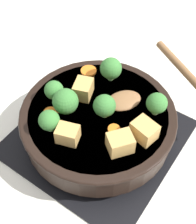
{
  "coord_description": "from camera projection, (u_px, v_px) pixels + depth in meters",
  "views": [
    {
      "loc": [
        0.21,
        -0.3,
        0.53
      ],
      "look_at": [
        0.0,
        0.0,
        0.08
      ],
      "focal_mm": 50.0,
      "sensor_mm": 36.0,
      "label": 1
    }
  ],
  "objects": [
    {
      "name": "ground_plane",
      "position": [
        98.0,
        137.0,
        0.64
      ],
      "size": [
        2.4,
        2.4,
        0.0
      ],
      "primitive_type": "plane",
      "color": "silver"
    },
    {
      "name": "front_burner_grate",
      "position": [
        98.0,
        134.0,
        0.63
      ],
      "size": [
        0.31,
        0.31,
        0.03
      ],
      "color": "black",
      "rests_on": "ground_plane"
    },
    {
      "name": "skillet_pan",
      "position": [
        97.0,
        121.0,
        0.6
      ],
      "size": [
        0.36,
        0.41,
        0.06
      ],
      "color": "black",
      "rests_on": "front_burner_grate"
    },
    {
      "name": "wooden_spoon",
      "position": [
        162.0,
        87.0,
        0.61
      ],
      "size": [
        0.22,
        0.24,
        0.02
      ],
      "color": "brown",
      "rests_on": "skillet_pan"
    },
    {
      "name": "tofu_cube_center_large",
      "position": [
        68.0,
        134.0,
        0.53
      ],
      "size": [
        0.04,
        0.04,
        0.03
      ],
      "primitive_type": "cube",
      "rotation": [
        0.0,
        0.0,
        0.32
      ],
      "color": "tan",
      "rests_on": "skillet_pan"
    },
    {
      "name": "tofu_cube_near_handle",
      "position": [
        83.0,
        89.0,
        0.59
      ],
      "size": [
        0.04,
        0.05,
        0.03
      ],
      "primitive_type": "cube",
      "rotation": [
        0.0,
        0.0,
        5.06
      ],
      "color": "tan",
      "rests_on": "skillet_pan"
    },
    {
      "name": "tofu_cube_east_chunk",
      "position": [
        120.0,
        143.0,
        0.52
      ],
      "size": [
        0.05,
        0.05,
        0.03
      ],
      "primitive_type": "cube",
      "rotation": [
        0.0,
        0.0,
        0.92
      ],
      "color": "tan",
      "rests_on": "skillet_pan"
    },
    {
      "name": "tofu_cube_west_chunk",
      "position": [
        146.0,
        129.0,
        0.53
      ],
      "size": [
        0.05,
        0.04,
        0.03
      ],
      "primitive_type": "cube",
      "rotation": [
        0.0,
        0.0,
        6.07
      ],
      "color": "tan",
      "rests_on": "skillet_pan"
    },
    {
      "name": "broccoli_floret_near_spoon",
      "position": [
        111.0,
        69.0,
        0.61
      ],
      "size": [
        0.04,
        0.04,
        0.05
      ],
      "color": "#709956",
      "rests_on": "skillet_pan"
    },
    {
      "name": "broccoli_floret_center_top",
      "position": [
        65.0,
        102.0,
        0.56
      ],
      "size": [
        0.05,
        0.05,
        0.05
      ],
      "color": "#709956",
      "rests_on": "skillet_pan"
    },
    {
      "name": "broccoli_floret_east_rim",
      "position": [
        105.0,
        105.0,
        0.55
      ],
      "size": [
        0.04,
        0.04,
        0.05
      ],
      "color": "#709956",
      "rests_on": "skillet_pan"
    },
    {
      "name": "broccoli_floret_west_rim",
      "position": [
        157.0,
        103.0,
        0.56
      ],
      "size": [
        0.04,
        0.04,
        0.05
      ],
      "color": "#709956",
      "rests_on": "skillet_pan"
    },
    {
      "name": "broccoli_floret_north_edge",
      "position": [
        54.0,
        90.0,
        0.58
      ],
      "size": [
        0.04,
        0.04,
        0.04
      ],
      "color": "#709956",
      "rests_on": "skillet_pan"
    },
    {
      "name": "broccoli_floret_south_cluster",
      "position": [
        49.0,
        121.0,
        0.53
      ],
      "size": [
        0.04,
        0.04,
        0.04
      ],
      "color": "#709956",
      "rests_on": "skillet_pan"
    },
    {
      "name": "carrot_slice_orange_thin",
      "position": [
        51.0,
        113.0,
        0.57
      ],
      "size": [
        0.03,
        0.03,
        0.01
      ],
      "primitive_type": "cylinder",
      "color": "orange",
      "rests_on": "skillet_pan"
    },
    {
      "name": "carrot_slice_near_center",
      "position": [
        67.0,
        96.0,
        0.6
      ],
      "size": [
        0.02,
        0.02,
        0.01
      ],
      "primitive_type": "cylinder",
      "color": "orange",
      "rests_on": "skillet_pan"
    },
    {
      "name": "carrot_slice_edge_slice",
      "position": [
        114.0,
        129.0,
        0.55
      ],
      "size": [
        0.02,
        0.02,
        0.01
      ],
      "primitive_type": "cylinder",
      "color": "orange",
      "rests_on": "skillet_pan"
    },
    {
      "name": "carrot_slice_under_broccoli",
      "position": [
        89.0,
        71.0,
        0.65
      ],
      "size": [
        0.03,
        0.03,
        0.01
      ],
      "primitive_type": "cylinder",
      "color": "orange",
      "rests_on": "skillet_pan"
    }
  ]
}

